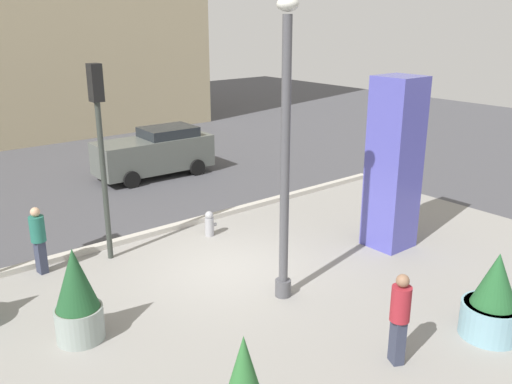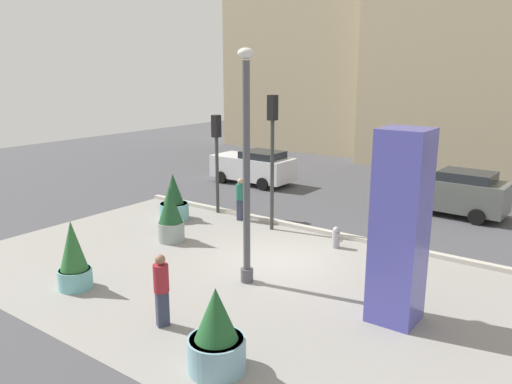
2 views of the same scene
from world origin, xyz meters
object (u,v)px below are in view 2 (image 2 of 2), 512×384
Objects in this scene: potted_plant_by_pillar at (171,216)px; fire_hydrant at (336,237)px; traffic_light_far_side at (217,147)px; car_far_lane at (450,192)px; car_curb_east at (254,167)px; art_pillar_blue at (400,228)px; potted_plant_near_right at (174,201)px; pedestrian_on_sidewalk at (240,197)px; potted_plant_near_left at (216,336)px; lamp_post at (246,174)px; traffic_light_corner at (272,142)px; pedestrian_crossing at (161,287)px; potted_plant_mid_plaza at (74,258)px.

potted_plant_by_pillar is 5.76m from fire_hydrant.
car_far_lane is at bearing 34.86° from traffic_light_far_side.
car_curb_east is at bearing 142.11° from fire_hydrant.
art_pillar_blue reaches higher than potted_plant_by_pillar.
potted_plant_near_right is 1.10× the size of pedestrian_on_sidewalk.
potted_plant_near_right is 1.06× the size of potted_plant_near_left.
potted_plant_near_right is 6.89m from fire_hydrant.
lamp_post reaches higher than pedestrian_on_sidewalk.
lamp_post is at bearing -100.64° from fire_hydrant.
potted_plant_near_left is (-2.10, -4.14, -1.56)m from art_pillar_blue.
fire_hydrant is 4.17m from traffic_light_corner.
traffic_light_corner is 2.92× the size of pedestrian_on_sidewalk.
pedestrian_on_sidewalk is at bearing -138.06° from car_far_lane.
traffic_light_far_side is 0.82× the size of traffic_light_corner.
traffic_light_far_side is 9.84m from pedestrian_crossing.
traffic_light_corner is (3.93, 1.23, 2.58)m from potted_plant_near_right.
car_curb_east is 10.01m from car_far_lane.
traffic_light_corner is 8.21m from pedestrian_crossing.
traffic_light_corner is (-2.90, 0.39, 2.98)m from fire_hydrant.
lamp_post reaches higher than traffic_light_far_side.
potted_plant_near_right is at bearing 139.55° from potted_plant_near_left.
car_curb_east is (-7.34, 10.31, -2.23)m from lamp_post.
potted_plant_mid_plaza is 7.79m from pedestrian_on_sidewalk.
potted_plant_mid_plaza reaches higher than potted_plant_near_left.
potted_plant_by_pillar is 3.46m from pedestrian_on_sidewalk.
potted_plant_by_pillar is (-8.47, 0.89, -1.40)m from art_pillar_blue.
potted_plant_near_right is 0.41× the size of car_far_lane.
car_curb_east is at bearing 131.32° from traffic_light_corner.
traffic_light_far_side is (-5.28, 4.96, -0.34)m from lamp_post.
pedestrian_crossing is at bearing -64.42° from pedestrian_on_sidewalk.
fire_hydrant is at bearing 83.44° from pedestrian_crossing.
car_far_lane is at bearing 65.39° from potted_plant_mid_plaza.
traffic_light_corner is at bearing 105.23° from pedestrian_crossing.
traffic_light_far_side is at bearing -145.14° from car_far_lane.
pedestrian_crossing is (5.20, -8.15, -1.80)m from traffic_light_far_side.
potted_plant_near_right reaches higher than fire_hydrant.
potted_plant_near_left is (2.11, -3.81, -2.38)m from lamp_post.
traffic_light_far_side reaches higher than car_far_lane.
lamp_post is at bearing 88.67° from pedestrian_crossing.
potted_plant_mid_plaza is at bearing -74.35° from car_curb_east.
potted_plant_by_pillar is at bearing 98.94° from potted_plant_mid_plaza.
pedestrian_crossing reaches higher than pedestrian_on_sidewalk.
potted_plant_near_right is (-6.07, 3.17, -2.38)m from lamp_post.
potted_plant_by_pillar is 0.44× the size of car_curb_east.
potted_plant_mid_plaza reaches higher than pedestrian_crossing.
traffic_light_far_side reaches higher than fire_hydrant.
traffic_light_far_side reaches higher than pedestrian_crossing.
potted_plant_mid_plaza is 0.47× the size of traffic_light_far_side.
art_pillar_blue is 9.23m from pedestrian_on_sidewalk.
lamp_post is 5.26m from potted_plant_mid_plaza.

